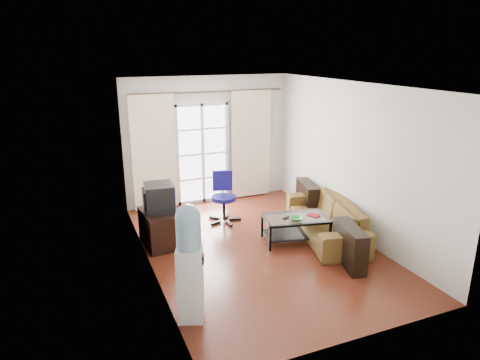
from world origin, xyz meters
name	(u,v)px	position (x,y,z in m)	size (l,w,h in m)	color
floor	(258,248)	(0.00, 0.00, 0.00)	(5.20, 5.20, 0.00)	maroon
ceiling	(261,85)	(0.00, 0.00, 2.70)	(5.20, 5.20, 0.00)	white
wall_back	(208,140)	(0.00, 2.60, 1.35)	(3.60, 0.02, 2.70)	silver
wall_front	(362,233)	(0.00, -2.60, 1.35)	(3.60, 0.02, 2.70)	silver
wall_left	(147,184)	(-1.80, 0.00, 1.35)	(0.02, 5.20, 2.70)	silver
wall_right	(352,160)	(1.80, 0.00, 1.35)	(0.02, 5.20, 2.70)	silver
french_door	(203,154)	(-0.15, 2.54, 1.07)	(1.16, 0.06, 2.15)	white
curtain_rod	(209,92)	(0.00, 2.50, 2.38)	(0.04, 0.04, 3.30)	#4C3F2D
curtain_left	(154,153)	(-1.20, 2.48, 1.20)	(0.90, 0.07, 2.35)	#F7EAC7
curtain_right	(251,144)	(0.95, 2.48, 1.20)	(0.90, 0.07, 2.35)	#F7EAC7
radiator	(244,183)	(0.80, 2.50, 0.33)	(0.64, 0.12, 0.64)	#9D9D9F
sofa	(325,218)	(1.32, 0.01, 0.32)	(1.37, 2.36, 0.65)	brown
coffee_table	(295,226)	(0.70, -0.01, 0.29)	(1.22, 0.85, 0.45)	silver
bowl	(296,219)	(0.63, -0.14, 0.48)	(0.30, 0.30, 0.06)	green
book	(311,216)	(0.95, -0.10, 0.46)	(0.23, 0.26, 0.02)	maroon
remote	(287,218)	(0.54, 0.01, 0.46)	(0.17, 0.05, 0.02)	black
tv_stand	(160,228)	(-1.49, 0.76, 0.30)	(0.55, 0.82, 0.60)	black
crt_tv	(158,198)	(-1.49, 0.80, 0.84)	(0.55, 0.55, 0.47)	black
task_chair	(224,207)	(-0.13, 1.33, 0.29)	(0.80, 0.80, 0.97)	black
water_cooler	(190,261)	(-1.60, -1.48, 0.79)	(0.40, 0.40, 1.51)	white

